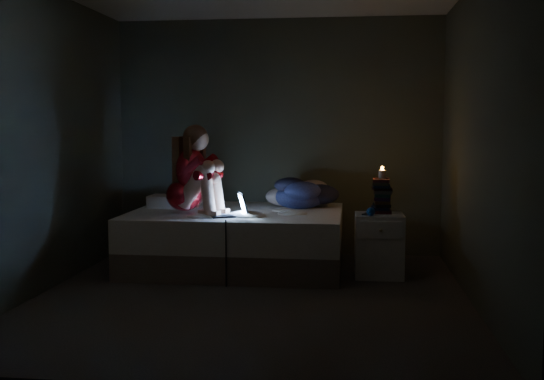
% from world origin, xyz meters
% --- Properties ---
extents(floor, '(3.60, 3.80, 0.02)m').
position_xyz_m(floor, '(0.00, 0.00, -0.01)').
color(floor, '#2A2725').
rests_on(floor, ground).
extents(wall_back, '(3.60, 0.02, 2.60)m').
position_xyz_m(wall_back, '(0.00, 1.91, 1.30)').
color(wall_back, '#353733').
rests_on(wall_back, ground).
extents(wall_front, '(3.60, 0.02, 2.60)m').
position_xyz_m(wall_front, '(0.00, -1.91, 1.30)').
color(wall_front, '#353733').
rests_on(wall_front, ground).
extents(wall_left, '(0.02, 3.80, 2.60)m').
position_xyz_m(wall_left, '(-1.81, 0.00, 1.30)').
color(wall_left, '#353733').
rests_on(wall_left, ground).
extents(wall_right, '(0.02, 3.80, 2.60)m').
position_xyz_m(wall_right, '(1.81, 0.00, 1.30)').
color(wall_right, '#353733').
rests_on(wall_right, ground).
extents(bed, '(2.09, 1.57, 0.58)m').
position_xyz_m(bed, '(-0.32, 1.10, 0.29)').
color(bed, beige).
rests_on(bed, ground).
extents(pillow, '(0.42, 0.30, 0.12)m').
position_xyz_m(pillow, '(-1.07, 1.32, 0.64)').
color(pillow, white).
rests_on(pillow, bed).
extents(woman, '(0.62, 0.51, 0.87)m').
position_xyz_m(woman, '(-0.78, 0.82, 1.01)').
color(woman, '#A71520').
rests_on(woman, bed).
extents(laptop, '(0.39, 0.33, 0.23)m').
position_xyz_m(laptop, '(-0.32, 0.68, 0.69)').
color(laptop, black).
rests_on(laptop, bed).
extents(clothes_pile, '(0.55, 0.45, 0.33)m').
position_xyz_m(clothes_pile, '(0.28, 1.44, 0.74)').
color(clothes_pile, navy).
rests_on(clothes_pile, bed).
extents(nightstand, '(0.46, 0.41, 0.60)m').
position_xyz_m(nightstand, '(1.09, 0.86, 0.30)').
color(nightstand, silver).
rests_on(nightstand, ground).
extents(book_stack, '(0.19, 0.25, 0.32)m').
position_xyz_m(book_stack, '(1.11, 0.95, 0.76)').
color(book_stack, black).
rests_on(book_stack, nightstand).
extents(candle, '(0.07, 0.07, 0.08)m').
position_xyz_m(candle, '(1.11, 0.95, 0.96)').
color(candle, beige).
rests_on(candle, book_stack).
extents(phone, '(0.12, 0.16, 0.01)m').
position_xyz_m(phone, '(0.98, 0.81, 0.61)').
color(phone, black).
rests_on(phone, nightstand).
extents(blue_orb, '(0.08, 0.08, 0.08)m').
position_xyz_m(blue_orb, '(1.00, 0.72, 0.64)').
color(blue_orb, '#0C3E92').
rests_on(blue_orb, nightstand).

